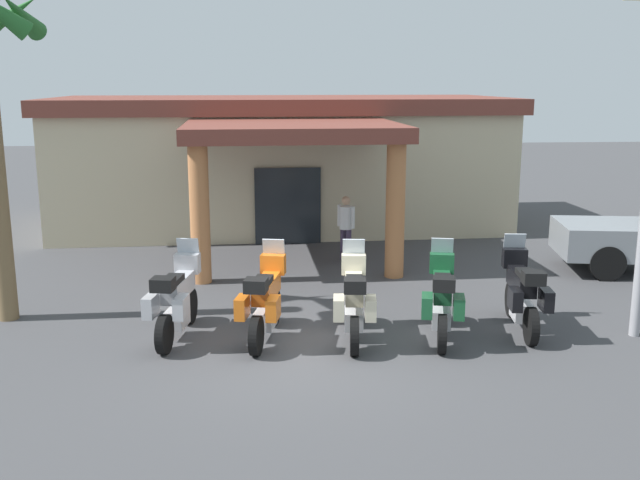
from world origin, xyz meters
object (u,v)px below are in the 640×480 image
(motorcycle_cream, at_px, (354,301))
(motel_building, at_px, (282,160))
(motorcycle_black, at_px, (523,293))
(pedestrian, at_px, (346,224))
(motorcycle_silver, at_px, (176,300))
(motorcycle_orange, at_px, (265,301))
(motorcycle_green, at_px, (442,299))

(motorcycle_cream, bearing_deg, motel_building, 11.38)
(motorcycle_black, bearing_deg, pedestrian, 32.30)
(motorcycle_silver, xyz_separation_m, motorcycle_orange, (1.53, -0.19, 0.00))
(motorcycle_green, bearing_deg, motorcycle_cream, 101.23)
(motorcycle_cream, xyz_separation_m, pedestrian, (0.51, 5.66, 0.23))
(motel_building, height_order, motorcycle_black, motel_building)
(motorcycle_silver, distance_m, motorcycle_black, 6.13)
(motorcycle_cream, bearing_deg, motorcycle_black, -79.47)
(motorcycle_black, bearing_deg, motorcycle_orange, 98.42)
(motorcycle_silver, relative_size, motorcycle_black, 1.00)
(pedestrian, bearing_deg, motorcycle_black, 71.07)
(motorcycle_silver, xyz_separation_m, motorcycle_cream, (3.06, -0.32, 0.00))
(motorcycle_silver, relative_size, motorcycle_orange, 1.00)
(motorcycle_silver, relative_size, motorcycle_green, 1.01)
(motorcycle_cream, height_order, motorcycle_black, same)
(motel_building, height_order, motorcycle_orange, motel_building)
(motel_building, xyz_separation_m, motorcycle_green, (2.46, -10.50, -1.30))
(motorcycle_cream, height_order, motorcycle_green, same)
(motorcycle_green, xyz_separation_m, motorcycle_black, (1.53, 0.26, 0.00))
(motorcycle_cream, bearing_deg, motorcycle_silver, 90.36)
(motel_building, relative_size, motorcycle_green, 6.27)
(motorcycle_cream, relative_size, motorcycle_green, 1.01)
(motel_building, height_order, motorcycle_cream, motel_building)
(motorcycle_black, distance_m, pedestrian, 6.01)
(motorcycle_silver, distance_m, motorcycle_cream, 3.08)
(motorcycle_silver, bearing_deg, motorcycle_green, -84.49)
(motorcycle_green, bearing_deg, motel_building, 25.71)
(motel_building, relative_size, motorcycle_cream, 6.20)
(motel_building, bearing_deg, motorcycle_cream, -86.61)
(motel_building, bearing_deg, motorcycle_orange, -95.02)
(motorcycle_silver, height_order, motorcycle_orange, same)
(motorcycle_orange, xyz_separation_m, motorcycle_cream, (1.53, -0.12, 0.00))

